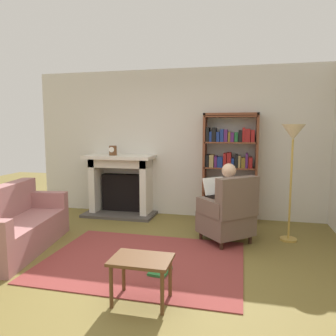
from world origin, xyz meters
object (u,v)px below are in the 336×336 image
fireplace (121,183)px  floor_lamp (293,143)px  side_table (141,265)px  mantel_clock (113,151)px  bookshelf (230,170)px  armchair_reading (229,214)px  sofa_floral (14,227)px  seated_reader (224,199)px

fireplace → floor_lamp: size_ratio=0.78×
fireplace → side_table: bearing=-65.2°
mantel_clock → bookshelf: size_ratio=0.09×
armchair_reading → side_table: bearing=26.1°
armchair_reading → sofa_floral: bearing=-23.6°
floor_lamp → seated_reader: bearing=-166.3°
fireplace → floor_lamp: bearing=-15.5°
bookshelf → sofa_floral: bookshelf is taller
seated_reader → floor_lamp: floor_lamp is taller
fireplace → bookshelf: size_ratio=0.70×
seated_reader → fireplace: bearing=-69.6°
seated_reader → side_table: (-0.64, -1.87, -0.26)m
side_table → floor_lamp: floor_lamp is taller
mantel_clock → seated_reader: 2.36m
armchair_reading → bookshelf: bearing=-129.8°
seated_reader → sofa_floral: seated_reader is taller
bookshelf → side_table: 3.06m
armchair_reading → fireplace: bearing=-70.6°
fireplace → sofa_floral: fireplace is taller
fireplace → armchair_reading: 2.34m
sofa_floral → side_table: size_ratio=3.20×
bookshelf → side_table: bearing=-102.9°
seated_reader → side_table: seated_reader is taller
fireplace → mantel_clock: 0.64m
seated_reader → bookshelf: bearing=-133.9°
fireplace → bookshelf: 2.03m
bookshelf → mantel_clock: bearing=-176.3°
fireplace → side_table: 3.20m
seated_reader → floor_lamp: 1.25m
fireplace → mantel_clock: mantel_clock is taller
fireplace → sofa_floral: size_ratio=0.74×
fireplace → armchair_reading: size_ratio=1.36×
sofa_floral → floor_lamp: size_ratio=1.07×
bookshelf → seated_reader: 1.10m
armchair_reading → sofa_floral: size_ratio=0.54×
side_table → fireplace: bearing=114.8°
bookshelf → floor_lamp: size_ratio=1.12×
bookshelf → sofa_floral: 3.48m
bookshelf → floor_lamp: 1.33m
mantel_clock → armchair_reading: bearing=-25.2°
mantel_clock → floor_lamp: size_ratio=0.11×
seated_reader → floor_lamp: bearing=151.6°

